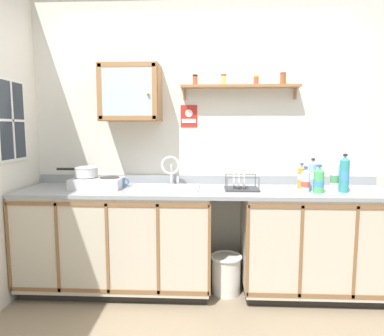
{
  "coord_description": "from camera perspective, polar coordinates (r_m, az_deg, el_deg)",
  "views": [
    {
      "loc": [
        0.03,
        -2.58,
        1.44
      ],
      "look_at": [
        -0.11,
        0.44,
        1.09
      ],
      "focal_mm": 31.95,
      "sensor_mm": 36.0,
      "label": 1
    }
  ],
  "objects": [
    {
      "name": "wall_cabinet",
      "position": [
        3.15,
        -10.19,
        12.19
      ],
      "size": [
        0.52,
        0.32,
        0.5
      ],
      "color": "#996B42"
    },
    {
      "name": "mug",
      "position": [
        3.11,
        -11.94,
        -2.36
      ],
      "size": [
        0.13,
        0.09,
        0.09
      ],
      "color": "#3F6699",
      "rests_on": "countertop"
    },
    {
      "name": "backsplash",
      "position": [
        3.24,
        2.17,
        -1.93
      ],
      "size": [
        3.16,
        0.02,
        0.08
      ],
      "primitive_type": "cube",
      "color": "gray",
      "rests_on": "countertop"
    },
    {
      "name": "floor",
      "position": [
        2.96,
        1.96,
        -22.49
      ],
      "size": [
        6.2,
        6.2,
        0.0
      ],
      "primitive_type": "plane",
      "color": "gray",
      "rests_on": "ground"
    },
    {
      "name": "bottle_detergent_teal_0",
      "position": [
        3.07,
        24.08,
        -0.99
      ],
      "size": [
        0.08,
        0.08,
        0.32
      ],
      "color": "teal",
      "rests_on": "countertop"
    },
    {
      "name": "lower_cabinet_run_right",
      "position": [
        3.21,
        19.9,
        -11.77
      ],
      "size": [
        1.27,
        0.63,
        0.89
      ],
      "color": "black",
      "rests_on": "ground"
    },
    {
      "name": "window",
      "position": [
        3.12,
        -28.92,
        7.01
      ],
      "size": [
        0.03,
        0.61,
        0.68
      ],
      "color": "#262D38"
    },
    {
      "name": "sink",
      "position": [
        3.01,
        -4.39,
        -3.83
      ],
      "size": [
        0.59,
        0.43,
        0.39
      ],
      "color": "silver",
      "rests_on": "countertop"
    },
    {
      "name": "spice_shelf",
      "position": [
        3.18,
        8.14,
        13.51
      ],
      "size": [
        1.06,
        0.14,
        0.23
      ],
      "color": "#996B42"
    },
    {
      "name": "trash_bin",
      "position": [
        3.13,
        5.7,
        -17.08
      ],
      "size": [
        0.28,
        0.28,
        0.34
      ],
      "color": "silver",
      "rests_on": "ground"
    },
    {
      "name": "dish_rack",
      "position": [
        2.95,
        8.11,
        -2.81
      ],
      "size": [
        0.28,
        0.24,
        0.17
      ],
      "color": "#333338",
      "rests_on": "countertop"
    },
    {
      "name": "back_wall",
      "position": [
        3.23,
        2.2,
        5.13
      ],
      "size": [
        3.8,
        0.07,
        2.69
      ],
      "color": "silver",
      "rests_on": "ground"
    },
    {
      "name": "bottle_water_blue_2",
      "position": [
        3.07,
        19.48,
        -1.16
      ],
      "size": [
        0.07,
        0.07,
        0.27
      ],
      "color": "#8CB7E0",
      "rests_on": "countertop"
    },
    {
      "name": "bottle_juice_amber_4",
      "position": [
        3.13,
        17.8,
        -1.39
      ],
      "size": [
        0.06,
        0.06,
        0.22
      ],
      "color": "gold",
      "rests_on": "countertop"
    },
    {
      "name": "lower_cabinet_run",
      "position": [
        3.17,
        -12.29,
        -11.73
      ],
      "size": [
        1.65,
        0.63,
        0.89
      ],
      "color": "black",
      "rests_on": "ground"
    },
    {
      "name": "bottle_soda_green_1",
      "position": [
        2.97,
        20.41,
        -1.95
      ],
      "size": [
        0.09,
        0.09,
        0.23
      ],
      "color": "#4CB266",
      "rests_on": "countertop"
    },
    {
      "name": "countertop",
      "position": [
        2.95,
        2.11,
        -3.86
      ],
      "size": [
        3.16,
        0.65,
        0.03
      ],
      "primitive_type": "cube",
      "color": "gray",
      "rests_on": "lower_cabinet_run"
    },
    {
      "name": "warning_sign",
      "position": [
        3.21,
        -0.52,
        8.65
      ],
      "size": [
        0.15,
        0.01,
        0.2
      ],
      "color": "#B2261E"
    },
    {
      "name": "saucepan",
      "position": [
        3.16,
        -17.29,
        -0.58
      ],
      "size": [
        0.36,
        0.2,
        0.09
      ],
      "color": "silver",
      "rests_on": "hot_plate_stove"
    },
    {
      "name": "bottle_water_clear_5",
      "position": [
        2.96,
        18.41,
        -2.07
      ],
      "size": [
        0.07,
        0.07,
        0.21
      ],
      "color": "silver",
      "rests_on": "countertop"
    },
    {
      "name": "bottle_opaque_white_3",
      "position": [
        3.16,
        22.79,
        -1.15
      ],
      "size": [
        0.08,
        0.08,
        0.28
      ],
      "color": "white",
      "rests_on": "countertop"
    },
    {
      "name": "hot_plate_stove",
      "position": [
        3.11,
        -15.5,
        -2.41
      ],
      "size": [
        0.43,
        0.29,
        0.09
      ],
      "color": "silver",
      "rests_on": "countertop"
    }
  ]
}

